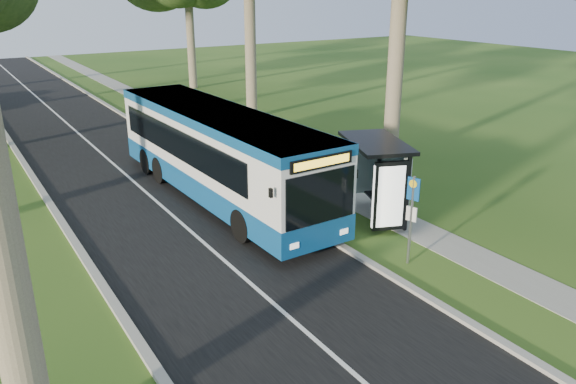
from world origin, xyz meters
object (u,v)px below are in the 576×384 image
(bus_shelter, at_px, (387,166))
(litter_bin, at_px, (246,161))
(bus_stop_sign, at_px, (412,210))
(bus, at_px, (218,154))

(bus_shelter, bearing_deg, litter_bin, 122.60)
(bus_stop_sign, distance_m, litter_bin, 10.22)
(bus, relative_size, bus_shelter, 3.55)
(bus, relative_size, litter_bin, 12.66)
(bus_stop_sign, bearing_deg, bus_shelter, 42.47)
(bus, bearing_deg, bus_stop_sign, -75.11)
(bus_stop_sign, bearing_deg, litter_bin, 71.32)
(bus, height_order, bus_shelter, bus)
(bus, xyz_separation_m, litter_bin, (2.37, 2.27, -1.25))
(bus_shelter, relative_size, litter_bin, 3.57)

